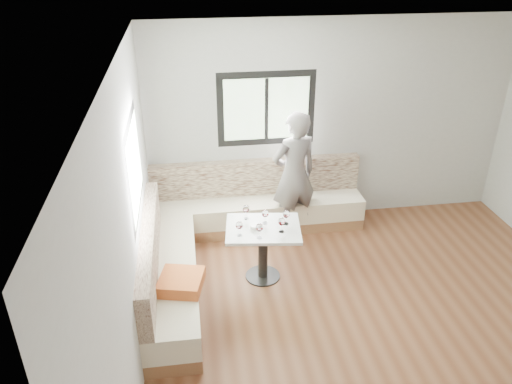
% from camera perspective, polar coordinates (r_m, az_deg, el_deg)
% --- Properties ---
extents(room, '(5.01, 5.01, 2.81)m').
position_cam_1_polar(room, '(4.81, 15.66, -2.04)').
color(room, brown).
rests_on(room, ground).
extents(banquette, '(2.90, 2.80, 0.95)m').
position_cam_1_polar(banquette, '(6.33, -3.83, -4.74)').
color(banquette, '#916443').
rests_on(banquette, ground).
extents(table, '(0.93, 0.76, 0.70)m').
position_cam_1_polar(table, '(5.83, 0.81, -5.52)').
color(table, black).
rests_on(table, ground).
extents(person, '(0.73, 0.58, 1.75)m').
position_cam_1_polar(person, '(6.57, 4.36, 1.95)').
color(person, slate).
rests_on(person, ground).
extents(olive_ramekin, '(0.11, 0.11, 0.04)m').
position_cam_1_polar(olive_ramekin, '(5.71, -0.10, -3.96)').
color(olive_ramekin, white).
rests_on(olive_ramekin, table).
extents(wine_glass_a, '(0.08, 0.08, 0.18)m').
position_cam_1_polar(wine_glass_a, '(5.53, -1.92, -3.88)').
color(wine_glass_a, white).
rests_on(wine_glass_a, table).
extents(wine_glass_b, '(0.08, 0.08, 0.18)m').
position_cam_1_polar(wine_glass_b, '(5.49, 0.40, -4.14)').
color(wine_glass_b, white).
rests_on(wine_glass_b, table).
extents(wine_glass_c, '(0.08, 0.08, 0.18)m').
position_cam_1_polar(wine_glass_c, '(5.60, 2.95, -3.46)').
color(wine_glass_c, white).
rests_on(wine_glass_c, table).
extents(wine_glass_d, '(0.08, 0.08, 0.18)m').
position_cam_1_polar(wine_glass_d, '(5.76, 1.06, -2.51)').
color(wine_glass_d, white).
rests_on(wine_glass_d, table).
extents(wine_glass_e, '(0.08, 0.08, 0.18)m').
position_cam_1_polar(wine_glass_e, '(5.75, 3.48, -2.58)').
color(wine_glass_e, white).
rests_on(wine_glass_e, table).
extents(wine_glass_f, '(0.08, 0.08, 0.18)m').
position_cam_1_polar(wine_glass_f, '(5.85, -1.14, -2.00)').
color(wine_glass_f, white).
rests_on(wine_glass_f, table).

